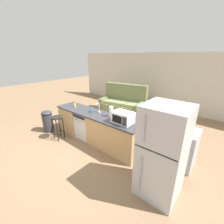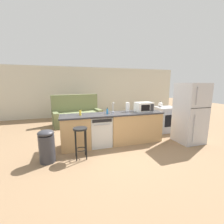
{
  "view_description": "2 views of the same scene",
  "coord_description": "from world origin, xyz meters",
  "views": [
    {
      "loc": [
        3.06,
        -2.78,
        2.45
      ],
      "look_at": [
        0.64,
        0.16,
        1.02
      ],
      "focal_mm": 24.0,
      "sensor_mm": 36.0,
      "label": 1
    },
    {
      "loc": [
        -1.14,
        -3.98,
        1.71
      ],
      "look_at": [
        0.14,
        0.11,
        0.92
      ],
      "focal_mm": 24.0,
      "sensor_mm": 36.0,
      "label": 2
    }
  ],
  "objects": [
    {
      "name": "kettle",
      "position": [
        2.18,
        0.68,
        0.99
      ],
      "size": [
        0.21,
        0.17,
        0.19
      ],
      "color": "silver",
      "rests_on": "stove_range"
    },
    {
      "name": "sink_faucet",
      "position": [
        0.18,
        0.12,
        1.03
      ],
      "size": [
        0.07,
        0.18,
        0.3
      ],
      "color": "silver",
      "rests_on": "kitchen_counter"
    },
    {
      "name": "wall_back",
      "position": [
        0.3,
        4.2,
        1.3
      ],
      "size": [
        10.0,
        0.06,
        2.6
      ],
      "color": "beige",
      "rests_on": "ground_plane"
    },
    {
      "name": "paper_towel_roll",
      "position": [
        0.64,
        0.13,
        1.04
      ],
      "size": [
        0.14,
        0.14,
        0.28
      ],
      "color": "#4C4C51",
      "rests_on": "kitchen_counter"
    },
    {
      "name": "ground_plane",
      "position": [
        0.0,
        0.0,
        0.0
      ],
      "size": [
        24.0,
        24.0,
        0.0
      ],
      "primitive_type": "plane",
      "color": "#896B4C"
    },
    {
      "name": "dish_soap_bottle",
      "position": [
        -0.78,
        -0.01,
        0.97
      ],
      "size": [
        0.06,
        0.06,
        0.18
      ],
      "color": "yellow",
      "rests_on": "kitchen_counter"
    },
    {
      "name": "soap_bottle",
      "position": [
        -0.03,
        -0.0,
        0.97
      ],
      "size": [
        0.06,
        0.06,
        0.18
      ],
      "color": "#338CCC",
      "rests_on": "kitchen_counter"
    },
    {
      "name": "trash_bin",
      "position": [
        -1.58,
        -0.58,
        0.38
      ],
      "size": [
        0.35,
        0.35,
        0.74
      ],
      "color": "#333338",
      "rests_on": "ground_plane"
    },
    {
      "name": "dishwasher",
      "position": [
        -0.25,
        -0.0,
        0.42
      ],
      "size": [
        0.58,
        0.61,
        0.84
      ],
      "color": "silver",
      "rests_on": "ground_plane"
    },
    {
      "name": "microwave",
      "position": [
        1.12,
        -0.0,
        1.04
      ],
      "size": [
        0.5,
        0.37,
        0.28
      ],
      "color": "white",
      "rests_on": "kitchen_counter"
    },
    {
      "name": "refrigerator",
      "position": [
        2.35,
        -0.55,
        0.87
      ],
      "size": [
        0.72,
        0.73,
        1.75
      ],
      "color": "#B7B7BC",
      "rests_on": "ground_plane"
    },
    {
      "name": "bar_stool",
      "position": [
        -0.85,
        -0.64,
        0.54
      ],
      "size": [
        0.32,
        0.32,
        0.74
      ],
      "color": "black",
      "rests_on": "ground_plane"
    },
    {
      "name": "couch",
      "position": [
        -0.68,
        2.58,
        0.39
      ],
      "size": [
        2.12,
        1.21,
        1.27
      ],
      "color": "#667047",
      "rests_on": "ground_plane"
    },
    {
      "name": "stove_range",
      "position": [
        2.35,
        0.55,
        0.45
      ],
      "size": [
        0.76,
        0.68,
        0.9
      ],
      "color": "#A8AAB2",
      "rests_on": "ground_plane"
    },
    {
      "name": "kitchen_counter",
      "position": [
        0.24,
        0.0,
        0.42
      ],
      "size": [
        2.94,
        0.66,
        0.9
      ],
      "color": "tan",
      "rests_on": "ground_plane"
    }
  ]
}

